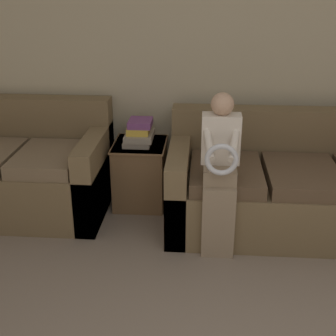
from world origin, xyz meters
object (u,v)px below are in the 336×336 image
(couch_main, at_px, (297,188))
(couch_side, at_px, (25,172))
(book_stack, at_px, (139,133))
(child_left_seated, at_px, (220,168))
(side_shelf, at_px, (140,173))

(couch_main, bearing_deg, couch_side, 177.59)
(couch_main, bearing_deg, book_stack, 168.34)
(child_left_seated, relative_size, book_stack, 3.76)
(child_left_seated, bearing_deg, couch_main, 32.71)
(book_stack, bearing_deg, couch_main, -11.66)
(couch_main, relative_size, side_shelf, 3.66)
(couch_main, xyz_separation_m, side_shelf, (-1.31, 0.27, -0.03))
(couch_side, height_order, side_shelf, couch_side)
(child_left_seated, bearing_deg, side_shelf, 134.47)
(child_left_seated, bearing_deg, couch_side, 162.84)
(side_shelf, bearing_deg, couch_side, -169.88)
(couch_side, height_order, child_left_seated, child_left_seated)
(child_left_seated, height_order, side_shelf, child_left_seated)
(couch_main, distance_m, child_left_seated, 0.83)
(couch_main, distance_m, side_shelf, 1.34)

